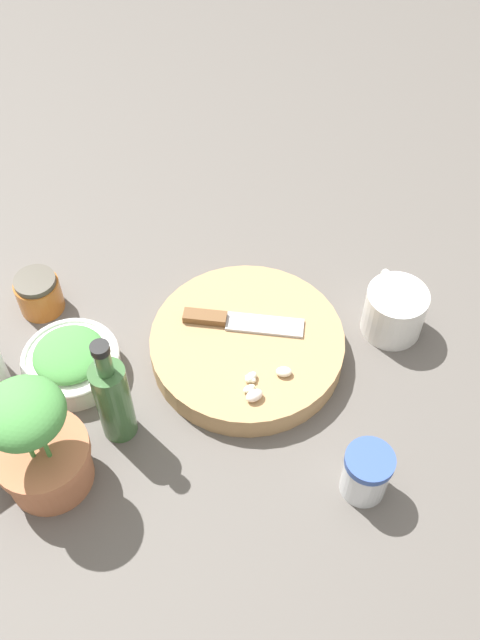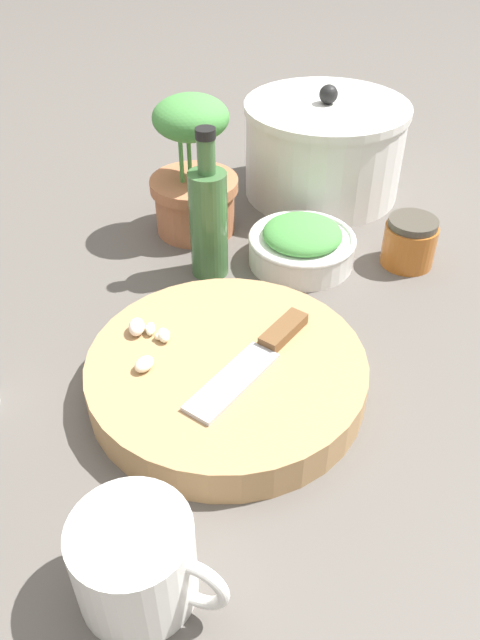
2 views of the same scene
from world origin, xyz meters
The scene contains 10 objects.
ground_plane centered at (0.00, 0.00, 0.00)m, with size 5.00×5.00×0.00m, color #56514C.
cutting_board centered at (-0.02, -0.05, 0.02)m, with size 0.29×0.29×0.04m.
chef_knife centered at (0.01, -0.06, 0.05)m, with size 0.18×0.10×0.01m.
garlic_cloves centered at (-0.08, 0.02, 0.05)m, with size 0.06×0.09×0.02m.
herb_bowl centered at (0.19, 0.12, 0.03)m, with size 0.15×0.15×0.06m.
coffee_mug centered at (-0.18, -0.21, 0.04)m, with size 0.10×0.11×0.08m.
honey_jar centered at (0.31, 0.05, 0.03)m, with size 0.07×0.07×0.07m.
oil_bottle centered at (0.07, 0.16, 0.08)m, with size 0.05×0.05×0.20m.
stock_pot centered at (0.33, 0.28, 0.07)m, with size 0.25×0.25×0.17m.
potted_herb centered at (0.10, 0.27, 0.09)m, with size 0.13×0.13×0.20m.
Camera 2 is at (-0.23, -0.47, 0.48)m, focal length 35.00 mm.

